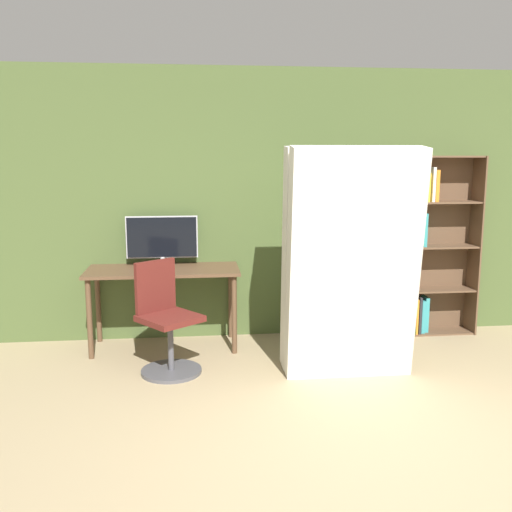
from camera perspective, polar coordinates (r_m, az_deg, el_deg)
ground_plane at (r=3.70m, az=13.69°, el=-20.23°), size 16.00×16.00×0.00m
wall_back at (r=5.86m, az=5.13°, el=5.14°), size 8.00×0.06×2.70m
desk at (r=5.53m, az=-9.26°, el=-2.30°), size 1.44×0.61×0.78m
monitor at (r=5.64m, az=-9.38°, el=1.69°), size 0.69×0.21×0.49m
office_chair at (r=4.98m, az=-8.95°, el=-7.04°), size 0.62×0.62×0.96m
bookshelf at (r=6.15m, az=16.69°, el=0.79°), size 0.81×0.29×1.84m
mattress_near at (r=4.71m, az=9.74°, el=-0.93°), size 1.07×0.42×1.93m
mattress_far at (r=4.94m, az=8.98°, el=-0.41°), size 1.07×0.35×1.92m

